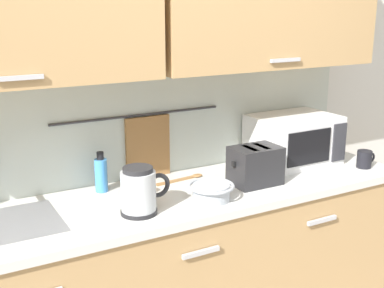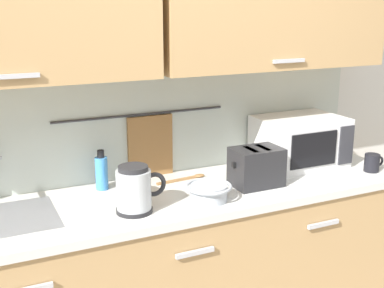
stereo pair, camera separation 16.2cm
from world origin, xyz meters
The scene contains 10 objects.
counter_unit centered at (-0.01, 0.30, 0.46)m, with size 2.53×0.64×0.90m.
back_wall_assembly centered at (0.00, 0.53, 1.52)m, with size 3.70×0.41×2.50m.
microwave centered at (0.84, 0.41, 1.04)m, with size 0.46×0.35×0.27m.
electric_kettle centered at (-0.20, 0.16, 1.00)m, with size 0.23×0.16×0.21m.
dish_soap_bottle centered at (-0.26, 0.49, 0.99)m, with size 0.06×0.06×0.20m.
mug_near_sink centered at (-0.15, 0.34, 0.95)m, with size 0.12×0.08×0.09m.
mixing_bowl centered at (0.14, 0.14, 0.94)m, with size 0.21×0.21×0.08m.
toaster centered at (0.45, 0.22, 1.00)m, with size 0.26×0.17×0.19m.
mug_by_kettle centered at (1.12, 0.14, 0.95)m, with size 0.12×0.08×0.09m.
wooden_spoon centered at (0.17, 0.45, 0.91)m, with size 0.28×0.05×0.01m.
Camera 1 is at (-0.99, -1.72, 1.77)m, focal length 47.56 mm.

